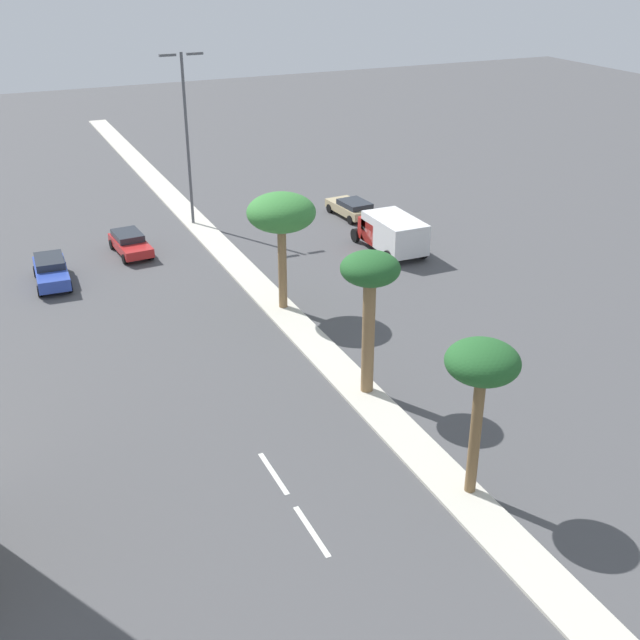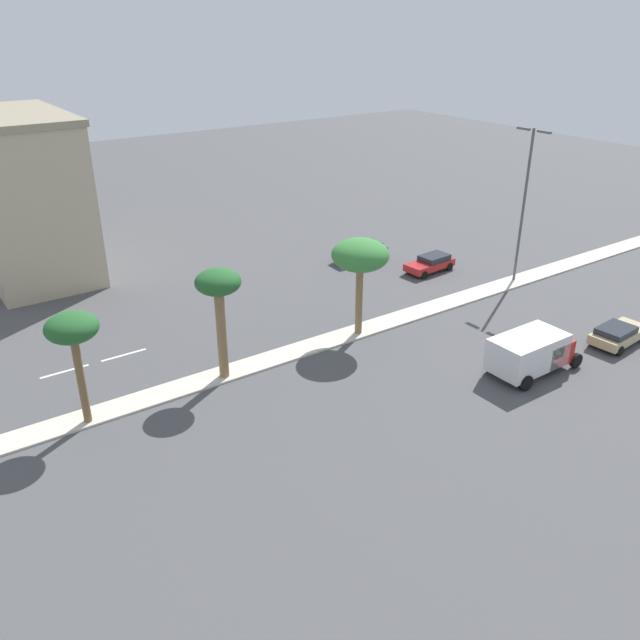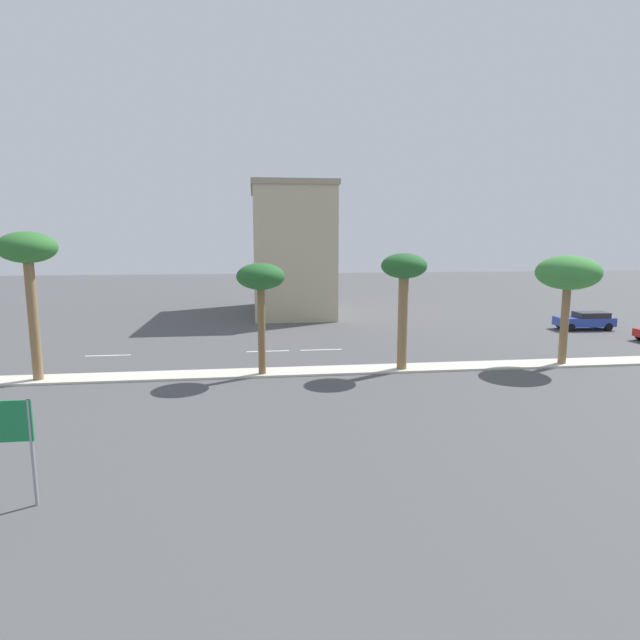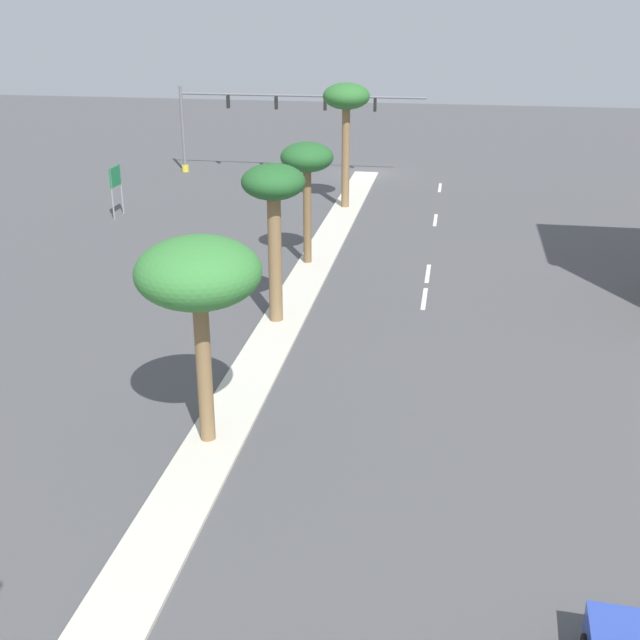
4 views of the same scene
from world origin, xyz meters
The scene contains 12 objects.
ground_plane centered at (0.00, 36.69, 0.00)m, with size 160.00×160.00×0.00m, color #4C4C4F.
median_curb centered at (0.00, 47.18, 0.06)m, with size 1.80×94.35×0.12m, color beige.
lane_stripe_leading centered at (-5.70, 23.13, 0.01)m, with size 0.20×2.80×0.01m, color silver.
lane_stripe_outboard centered at (-5.70, 26.68, 0.01)m, with size 0.20×2.80×0.01m, color silver.
palm_tree_mid centered at (0.39, 22.66, 5.21)m, with size 2.58×2.58×6.02m.
palm_tree_inboard centered at (0.26, 30.52, 5.44)m, with size 2.53×2.53×6.50m.
palm_tree_trailing centered at (0.22, 40.28, 5.36)m, with size 3.61×3.61×6.34m.
street_lamp_far centered at (-0.24, 56.04, 6.75)m, with size 2.90×0.24×11.51m.
sedan_blue_right centered at (-10.75, 49.15, 0.78)m, with size 2.08×4.59×1.44m.
sedan_red_center centered at (-5.51, 52.12, 0.71)m, with size 2.15×4.36×1.30m.
sedan_tan_trailing centered at (10.67, 52.90, 0.70)m, with size 2.30×4.43×1.28m.
box_truck centered at (9.81, 45.53, 1.32)m, with size 2.77×5.74×2.38m.
Camera 1 is at (-14.25, 3.64, 18.24)m, focal length 44.64 mm.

